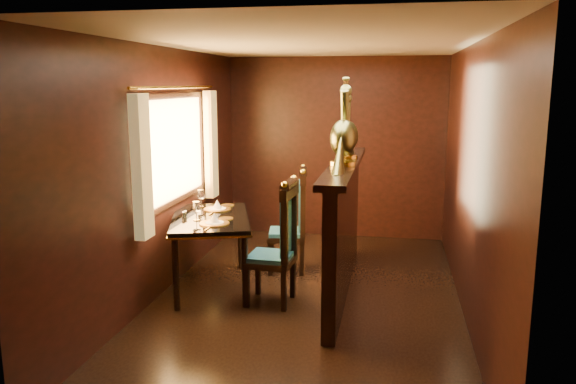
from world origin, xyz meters
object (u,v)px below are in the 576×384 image
chair_left (282,239)px  peacock_left (343,122)px  chair_right (296,217)px  dining_table (210,223)px  peacock_right (348,123)px

chair_left → peacock_left: size_ratio=1.50×
chair_left → peacock_left: bearing=23.7°
chair_left → peacock_left: 1.27m
chair_right → chair_left: bearing=-97.4°
dining_table → chair_right: size_ratio=1.22×
chair_left → peacock_right: peacock_right is taller
peacock_left → peacock_right: peacock_left is taller
chair_left → chair_right: (-0.03, 1.00, -0.02)m
dining_table → chair_right: bearing=23.7°
chair_right → peacock_left: size_ratio=1.46×
dining_table → chair_left: chair_left is taller
peacock_right → dining_table: bearing=-163.8°
peacock_right → chair_left: bearing=-128.3°
peacock_left → chair_right: bearing=126.4°
chair_right → peacock_left: bearing=-62.7°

